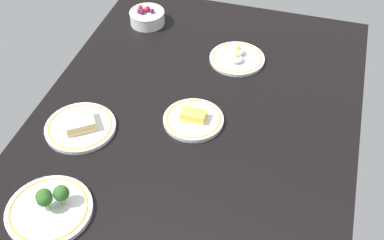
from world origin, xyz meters
The scene contains 6 objects.
dining_table centered at (0.00, 0.00, 2.00)cm, with size 143.83×99.15×4.00cm, color black.
plate_eggs centered at (35.74, -5.98, 4.98)cm, with size 19.35×19.35×4.43cm.
bowl_berries centered at (48.90, 32.25, 6.91)cm, with size 13.43×13.43×6.89cm.
plate_cheese centered at (1.54, -0.40, 5.04)cm, with size 18.60×18.60×3.93cm.
plate_sandwich centered at (-11.26, 31.83, 5.23)cm, with size 21.44×21.44×4.43cm.
plate_broccoli centered at (-41.24, 26.11, 5.80)cm, with size 22.49×22.49×7.98cm.
Camera 1 is at (-105.40, -31.02, 111.72)cm, focal length 47.18 mm.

